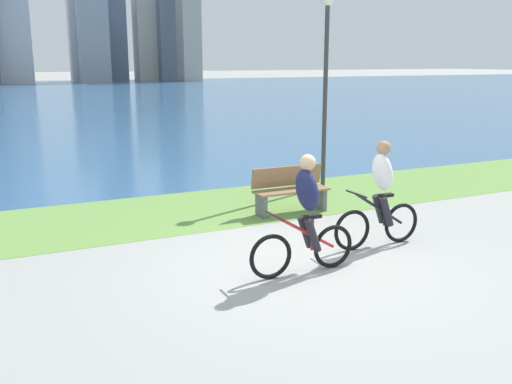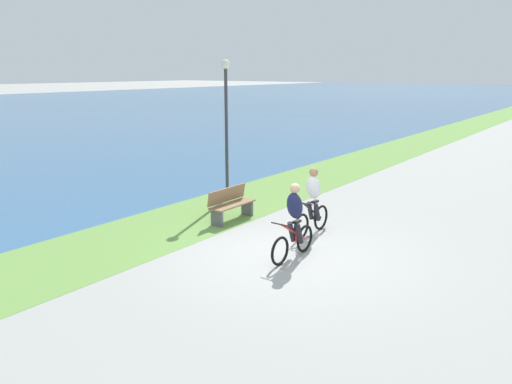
{
  "view_description": "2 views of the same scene",
  "coord_description": "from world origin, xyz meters",
  "px_view_note": "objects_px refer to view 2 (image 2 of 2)",
  "views": [
    {
      "loc": [
        -3.9,
        -6.62,
        2.89
      ],
      "look_at": [
        -0.39,
        0.74,
        0.98
      ],
      "focal_mm": 39.54,
      "sensor_mm": 36.0,
      "label": 1
    },
    {
      "loc": [
        -8.75,
        -5.66,
        3.98
      ],
      "look_at": [
        0.13,
        0.97,
        1.26
      ],
      "focal_mm": 34.73,
      "sensor_mm": 36.0,
      "label": 2
    }
  ],
  "objects_px": {
    "cyclist_lead": "(294,221)",
    "bench_near_path": "(231,204)",
    "lamppost_tall": "(226,111)",
    "cyclist_trailing": "(313,202)"
  },
  "relations": [
    {
      "from": "lamppost_tall",
      "to": "cyclist_trailing",
      "type": "bearing_deg",
      "value": -110.12
    },
    {
      "from": "bench_near_path",
      "to": "lamppost_tall",
      "type": "xyz_separation_m",
      "value": [
        1.75,
        1.59,
        2.34
      ]
    },
    {
      "from": "cyclist_lead",
      "to": "bench_near_path",
      "type": "bearing_deg",
      "value": 64.82
    },
    {
      "from": "bench_near_path",
      "to": "cyclist_trailing",
      "type": "bearing_deg",
      "value": -83.03
    },
    {
      "from": "cyclist_trailing",
      "to": "bench_near_path",
      "type": "bearing_deg",
      "value": 96.97
    },
    {
      "from": "cyclist_lead",
      "to": "cyclist_trailing",
      "type": "xyz_separation_m",
      "value": [
        1.65,
        0.51,
        0.0
      ]
    },
    {
      "from": "cyclist_trailing",
      "to": "cyclist_lead",
      "type": "bearing_deg",
      "value": -162.95
    },
    {
      "from": "bench_near_path",
      "to": "lamppost_tall",
      "type": "relative_size",
      "value": 0.35
    },
    {
      "from": "cyclist_lead",
      "to": "lamppost_tall",
      "type": "distance_m",
      "value": 5.8
    },
    {
      "from": "lamppost_tall",
      "to": "bench_near_path",
      "type": "bearing_deg",
      "value": -137.67
    }
  ]
}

